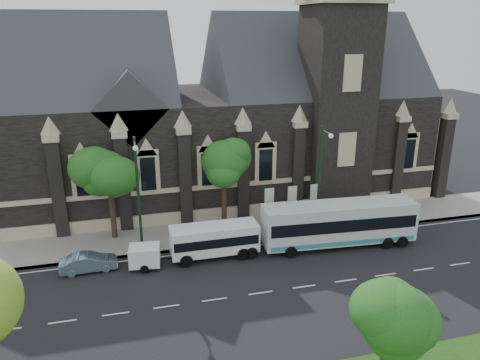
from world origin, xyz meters
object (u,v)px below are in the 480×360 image
object	(u,v)px
street_lamp_near	(321,175)
banner_flag_right	(313,199)
banner_flag_left	(267,203)
box_trailer	(145,256)
banner_flag_center	(290,201)
tree_walk_left	(111,170)
sedan	(89,262)
shuttle_bus	(215,239)
tour_coach	(339,223)
tree_walk_right	(226,160)
tree_park_east	(392,305)
street_lamp_mid	(138,191)

from	to	relation	value
street_lamp_near	banner_flag_right	world-z (taller)	street_lamp_near
banner_flag_left	box_trailer	xyz separation A→B (m)	(-10.22, -3.80, -1.45)
banner_flag_left	banner_flag_center	bearing A→B (deg)	0.00
tree_walk_left	sedan	xyz separation A→B (m)	(-1.95, -4.97, -5.09)
banner_flag_right	sedan	distance (m)	18.41
tree_walk_left	shuttle_bus	xyz separation A→B (m)	(6.97, -5.16, -4.29)
banner_flag_right	tour_coach	world-z (taller)	banner_flag_right
tour_coach	box_trailer	xyz separation A→B (m)	(-14.73, 0.25, -0.96)
banner_flag_center	street_lamp_near	bearing A→B (deg)	-48.07
banner_flag_right	tour_coach	bearing A→B (deg)	-82.84
tree_walk_right	banner_flag_right	distance (m)	8.05
street_lamp_near	shuttle_bus	xyz separation A→B (m)	(-8.83, -1.55, -3.67)
banner_flag_left	box_trailer	size ratio (longest dim) A/B	1.27
banner_flag_center	tree_park_east	bearing A→B (deg)	-96.57
street_lamp_near	sedan	bearing A→B (deg)	-175.60
tree_walk_right	banner_flag_left	size ratio (longest dim) A/B	1.95
tour_coach	banner_flag_right	bearing A→B (deg)	100.88
street_lamp_near	banner_flag_left	distance (m)	4.99
tree_park_east	sedan	size ratio (longest dim) A/B	1.62
shuttle_bus	street_lamp_mid	bearing A→B (deg)	163.21
sedan	banner_flag_center	bearing A→B (deg)	-81.54
tree_walk_right	sedan	xyz separation A→B (m)	(-10.96, -4.98, -5.18)
banner_flag_right	tour_coach	distance (m)	4.11
street_lamp_mid	tour_coach	size ratio (longest dim) A/B	0.75
tree_park_east	banner_flag_center	size ratio (longest dim) A/B	1.57
tree_walk_right	tree_walk_left	size ratio (longest dim) A/B	1.02
tree_walk_right	tour_coach	bearing A→B (deg)	-37.22
tree_walk_left	box_trailer	bearing A→B (deg)	-71.28
banner_flag_left	shuttle_bus	xyz separation A→B (m)	(-5.11, -3.46, -0.94)
tree_walk_right	tree_park_east	bearing A→B (deg)	-81.58
banner_flag_left	banner_flag_center	xyz separation A→B (m)	(2.00, 0.00, 0.00)
street_lamp_mid	banner_flag_center	bearing A→B (deg)	8.82
sedan	banner_flag_left	bearing A→B (deg)	-79.95
tree_walk_right	banner_flag_center	world-z (taller)	tree_walk_right
street_lamp_near	street_lamp_mid	xyz separation A→B (m)	(-14.00, 0.00, 0.00)
street_lamp_mid	shuttle_bus	xyz separation A→B (m)	(5.17, -1.55, -3.67)
banner_flag_right	box_trailer	xyz separation A→B (m)	(-14.22, -3.80, -1.45)
banner_flag_left	sedan	xyz separation A→B (m)	(-14.04, -3.27, -1.74)
tree_park_east	street_lamp_mid	xyz separation A→B (m)	(-10.18, 16.42, 0.49)
tour_coach	box_trailer	bearing A→B (deg)	-177.26
street_lamp_mid	tree_walk_left	bearing A→B (deg)	116.47
banner_flag_center	shuttle_bus	xyz separation A→B (m)	(-7.11, -3.46, -0.94)
box_trailer	sedan	world-z (taller)	box_trailer
tree_walk_left	banner_flag_center	size ratio (longest dim) A/B	1.91
tree_walk_left	box_trailer	distance (m)	7.54
street_lamp_near	banner_flag_right	size ratio (longest dim) A/B	2.25
tree_walk_left	tour_coach	bearing A→B (deg)	-19.12
tree_walk_right	street_lamp_mid	xyz separation A→B (m)	(-7.21, -3.62, -0.71)
street_lamp_mid	banner_flag_right	xyz separation A→B (m)	(14.29, 1.91, -2.73)
banner_flag_right	tour_coach	xyz separation A→B (m)	(0.51, -4.05, -0.50)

